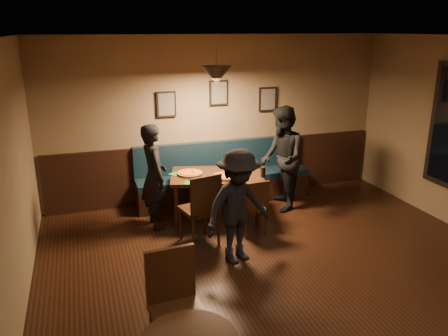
% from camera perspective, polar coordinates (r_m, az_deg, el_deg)
% --- Properties ---
extents(floor, '(7.00, 7.00, 0.00)m').
position_cam_1_polar(floor, '(5.26, 11.29, -16.37)').
color(floor, black).
rests_on(floor, ground).
extents(ceiling, '(7.00, 7.00, 0.00)m').
position_cam_1_polar(ceiling, '(4.39, 13.51, 15.72)').
color(ceiling, silver).
rests_on(ceiling, ground).
extents(wall_back, '(6.00, 0.00, 6.00)m').
position_cam_1_polar(wall_back, '(7.75, -0.74, 6.27)').
color(wall_back, '#8C704F').
rests_on(wall_back, ground).
extents(wainscot, '(5.88, 0.06, 1.00)m').
position_cam_1_polar(wainscot, '(7.95, -0.65, -0.15)').
color(wainscot, black).
rests_on(wainscot, ground).
extents(booth_bench, '(3.00, 0.60, 1.00)m').
position_cam_1_polar(booth_bench, '(7.70, -0.05, -0.72)').
color(booth_bench, '#0F232D').
rests_on(booth_bench, ground).
extents(picture_left, '(0.32, 0.04, 0.42)m').
position_cam_1_polar(picture_left, '(7.46, -7.36, 8.03)').
color(picture_left, black).
rests_on(picture_left, wall_back).
extents(picture_center, '(0.32, 0.04, 0.42)m').
position_cam_1_polar(picture_center, '(7.65, -0.68, 9.54)').
color(picture_center, black).
rests_on(picture_center, wall_back).
extents(picture_right, '(0.32, 0.04, 0.42)m').
position_cam_1_polar(picture_right, '(7.99, 5.57, 8.70)').
color(picture_right, black).
rests_on(picture_right, wall_back).
extents(pendant_lamp, '(0.44, 0.44, 0.25)m').
position_cam_1_polar(pendant_lamp, '(6.57, -0.97, 11.76)').
color(pendant_lamp, black).
rests_on(pendant_lamp, ceiling).
extents(dining_table, '(1.57, 1.22, 0.74)m').
position_cam_1_polar(dining_table, '(7.01, -0.89, -3.70)').
color(dining_table, black).
rests_on(dining_table, floor).
extents(chair_near_left, '(0.55, 0.55, 1.04)m').
position_cam_1_polar(chair_near_left, '(6.22, -3.17, -5.08)').
color(chair_near_left, black).
rests_on(chair_near_left, floor).
extents(chair_near_right, '(0.40, 0.40, 0.84)m').
position_cam_1_polar(chair_near_right, '(6.55, 3.55, -4.84)').
color(chair_near_right, black).
rests_on(chair_near_right, floor).
extents(diner_left, '(0.44, 0.61, 1.58)m').
position_cam_1_polar(diner_left, '(6.72, -8.90, -1.06)').
color(diner_left, black).
rests_on(diner_left, floor).
extents(diner_right, '(0.81, 0.95, 1.72)m').
position_cam_1_polar(diner_right, '(7.35, 7.39, 1.16)').
color(diner_right, black).
rests_on(diner_right, floor).
extents(diner_front, '(1.09, 0.84, 1.49)m').
position_cam_1_polar(diner_front, '(5.65, 1.80, -4.94)').
color(diner_front, black).
rests_on(diner_front, floor).
extents(pizza_a, '(0.49, 0.49, 0.04)m').
position_cam_1_polar(pizza_a, '(6.89, -4.37, -0.65)').
color(pizza_a, orange).
rests_on(pizza_a, dining_table).
extents(pizza_b, '(0.42, 0.42, 0.04)m').
position_cam_1_polar(pizza_b, '(6.74, 0.14, -1.03)').
color(pizza_b, '#C06724').
rests_on(pizza_b, dining_table).
extents(pizza_c, '(0.45, 0.45, 0.04)m').
position_cam_1_polar(pizza_c, '(7.13, 2.53, -0.01)').
color(pizza_c, gold).
rests_on(pizza_c, dining_table).
extents(soda_glass, '(0.10, 0.10, 0.16)m').
position_cam_1_polar(soda_glass, '(6.76, 4.99, -0.51)').
color(soda_glass, black).
rests_on(soda_glass, dining_table).
extents(tabasco_bottle, '(0.04, 0.04, 0.13)m').
position_cam_1_polar(tabasco_bottle, '(6.98, 3.07, 0.01)').
color(tabasco_bottle, '#960505').
rests_on(tabasco_bottle, dining_table).
extents(napkin_a, '(0.23, 0.23, 0.01)m').
position_cam_1_polar(napkin_a, '(6.93, -6.18, -0.76)').
color(napkin_a, '#1A651F').
rests_on(napkin_a, dining_table).
extents(napkin_b, '(0.22, 0.22, 0.01)m').
position_cam_1_polar(napkin_b, '(6.51, -4.33, -1.90)').
color(napkin_b, '#1D6E26').
rests_on(napkin_b, dining_table).
extents(cutlery_set, '(0.17, 0.07, 0.00)m').
position_cam_1_polar(cutlery_set, '(6.55, 0.21, -1.74)').
color(cutlery_set, silver).
rests_on(cutlery_set, dining_table).
extents(cafe_chair_far, '(0.50, 0.50, 1.04)m').
position_cam_1_polar(cafe_chair_far, '(4.14, -5.84, -17.69)').
color(cafe_chair_far, black).
rests_on(cafe_chair_far, floor).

